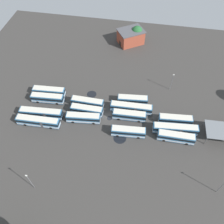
{
  "coord_description": "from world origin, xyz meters",
  "views": [
    {
      "loc": [
        -10.4,
        50.35,
        68.04
      ],
      "look_at": [
        -1.31,
        -0.76,
        1.52
      ],
      "focal_mm": 37.71,
      "sensor_mm": 36.0,
      "label": 1
    }
  ],
  "objects": [
    {
      "name": "bus_row3_slot4",
      "position": [
        23.12,
        8.05,
        1.84
      ],
      "size": [
        15.17,
        3.06,
        3.48
      ],
      "color": "teal",
      "rests_on": "ground_plane"
    },
    {
      "name": "ground_plane",
      "position": [
        0.0,
        0.0,
        0.0
      ],
      "size": [
        126.65,
        126.65,
        0.0
      ],
      "primitive_type": "plane",
      "color": "#383533"
    },
    {
      "name": "bus_row2_slot3",
      "position": [
        8.13,
        3.78,
        1.84
      ],
      "size": [
        12.08,
        3.76,
        3.48
      ],
      "color": "teal",
      "rests_on": "ground_plane"
    },
    {
      "name": "lamp_post_near_entrance",
      "position": [
        -36.02,
        21.71,
        4.76
      ],
      "size": [
        0.56,
        0.28,
        8.69
      ],
      "color": "slate",
      "rests_on": "ground_plane"
    },
    {
      "name": "puddle_near_shelter",
      "position": [
        -0.75,
        1.0,
        0.0
      ],
      "size": [
        1.96,
        1.96,
        0.01
      ],
      "primitive_type": "cylinder",
      "color": "black",
      "rests_on": "ground_plane"
    },
    {
      "name": "lamp_post_far_corner",
      "position": [
        16.19,
        29.89,
        4.98
      ],
      "size": [
        0.56,
        0.28,
        9.11
      ],
      "color": "slate",
      "rests_on": "ground_plane"
    },
    {
      "name": "bus_row2_slot2",
      "position": [
        7.73,
        0.24,
        1.84
      ],
      "size": [
        11.56,
        2.72,
        3.48
      ],
      "color": "teal",
      "rests_on": "ground_plane"
    },
    {
      "name": "bus_row1_slot1",
      "position": [
        -7.91,
        -3.66,
        1.84
      ],
      "size": [
        15.16,
        3.0,
        3.48
      ],
      "color": "teal",
      "rests_on": "ground_plane"
    },
    {
      "name": "puddle_between_rows",
      "position": [
        8.27,
        -9.18,
        0.0
      ],
      "size": [
        3.73,
        3.73,
        0.01
      ],
      "primitive_type": "cylinder",
      "color": "black",
      "rests_on": "ground_plane"
    },
    {
      "name": "bus_row3_slot0",
      "position": [
        24.23,
        -6.18,
        1.84
      ],
      "size": [
        12.29,
        3.37,
        3.48
      ],
      "color": "teal",
      "rests_on": "ground_plane"
    },
    {
      "name": "bus_row3_slot1",
      "position": [
        23.66,
        -2.77,
        1.84
      ],
      "size": [
        12.23,
        3.39,
        3.48
      ],
      "color": "teal",
      "rests_on": "ground_plane"
    },
    {
      "name": "bus_row0_slot2",
      "position": [
        -23.67,
        -1.05,
        1.84
      ],
      "size": [
        11.71,
        3.49,
        3.48
      ],
      "color": "teal",
      "rests_on": "ground_plane"
    },
    {
      "name": "bus_row0_slot3",
      "position": [
        -23.77,
        2.85,
        1.84
      ],
      "size": [
        15.26,
        3.86,
        3.48
      ],
      "color": "teal",
      "rests_on": "ground_plane"
    },
    {
      "name": "bus_row1_slot4",
      "position": [
        -8.19,
        6.75,
        1.84
      ],
      "size": [
        11.61,
        3.42,
        3.48
      ],
      "color": "teal",
      "rests_on": "ground_plane"
    },
    {
      "name": "bus_row1_slot2",
      "position": [
        -7.61,
        -0.1,
        1.84
      ],
      "size": [
        11.81,
        3.0,
        3.48
      ],
      "color": "teal",
      "rests_on": "ground_plane"
    },
    {
      "name": "puddle_front_lane",
      "position": [
        -5.66,
        8.69,
        0.0
      ],
      "size": [
        4.37,
        4.37,
        0.01
      ],
      "primitive_type": "cylinder",
      "color": "black",
      "rests_on": "ground_plane"
    },
    {
      "name": "depot_building",
      "position": [
        -2.33,
        -44.9,
        3.29
      ],
      "size": [
        14.18,
        13.31,
        6.54
      ],
      "color": "#99422D",
      "rests_on": "ground_plane"
    },
    {
      "name": "tree_northwest",
      "position": [
        -4.95,
        -46.07,
        5.55
      ],
      "size": [
        5.09,
        5.09,
        8.11
      ],
      "color": "brown",
      "rests_on": "ground_plane"
    },
    {
      "name": "bus_row3_slot3",
      "position": [
        23.41,
        4.34,
        1.84
      ],
      "size": [
        15.23,
        3.61,
        3.48
      ],
      "color": "teal",
      "rests_on": "ground_plane"
    },
    {
      "name": "bus_row0_slot4",
      "position": [
        -23.99,
        6.1,
        1.84
      ],
      "size": [
        12.13,
        2.68,
        3.48
      ],
      "color": "teal",
      "rests_on": "ground_plane"
    },
    {
      "name": "bus_row1_slot0",
      "position": [
        -7.87,
        -7.49,
        1.84
      ],
      "size": [
        11.27,
        3.61,
        3.48
      ],
      "color": "teal",
      "rests_on": "ground_plane"
    },
    {
      "name": "maintenance_shelter",
      "position": [
        -38.54,
        2.31,
        3.83
      ],
      "size": [
        11.05,
        7.78,
        4.0
      ],
      "color": "slate",
      "rests_on": "ground_plane"
    },
    {
      "name": "bus_row2_slot1",
      "position": [
        8.35,
        -3.32,
        1.84
      ],
      "size": [
        11.96,
        2.88,
        3.48
      ],
      "color": "teal",
      "rests_on": "ground_plane"
    },
    {
      "name": "lamp_post_mid_lot",
      "position": [
        -21.69,
        -17.24,
        4.35
      ],
      "size": [
        0.56,
        0.28,
        7.87
      ],
      "color": "slate",
      "rests_on": "ground_plane"
    }
  ]
}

